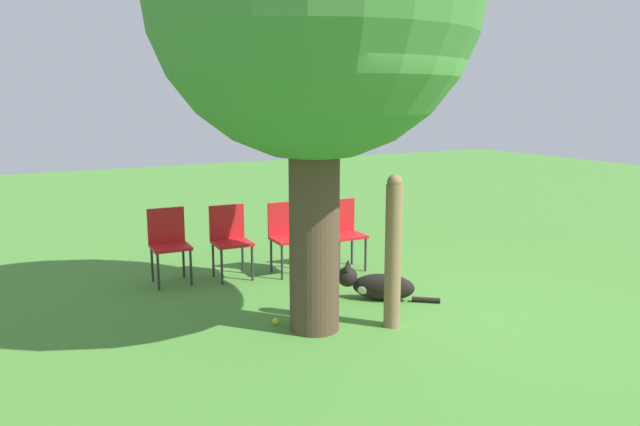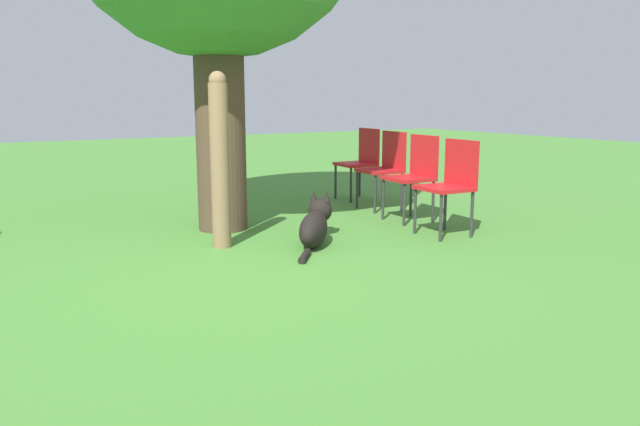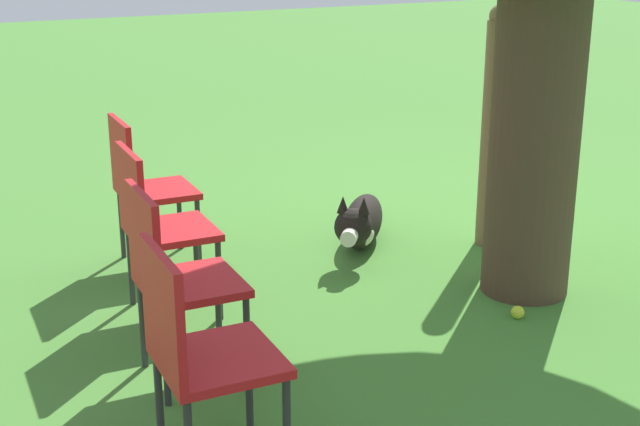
% 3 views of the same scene
% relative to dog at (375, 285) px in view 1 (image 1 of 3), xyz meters
% --- Properties ---
extents(ground_plane, '(30.00, 30.00, 0.00)m').
position_rel_dog_xyz_m(ground_plane, '(-0.75, 0.04, -0.16)').
color(ground_plane, '#478433').
extents(dog, '(0.83, 0.97, 0.43)m').
position_rel_dog_xyz_m(dog, '(0.00, 0.00, 0.00)').
color(dog, black).
rests_on(dog, ground_plane).
extents(fence_post, '(0.16, 0.16, 1.49)m').
position_rel_dog_xyz_m(fence_post, '(-0.76, 0.31, 0.59)').
color(fence_post, '#846647').
rests_on(fence_post, ground_plane).
extents(red_chair_0, '(0.44, 0.46, 0.89)m').
position_rel_dog_xyz_m(red_chair_0, '(1.27, -0.35, 0.35)').
color(red_chair_0, red).
rests_on(red_chair_0, ground_plane).
extents(red_chair_1, '(0.44, 0.46, 0.89)m').
position_rel_dog_xyz_m(red_chair_1, '(1.42, 0.37, 0.35)').
color(red_chair_1, red).
rests_on(red_chair_1, ground_plane).
extents(red_chair_2, '(0.44, 0.46, 0.89)m').
position_rel_dog_xyz_m(red_chair_2, '(1.58, 1.08, 0.35)').
color(red_chair_2, red).
rests_on(red_chair_2, ground_plane).
extents(red_chair_3, '(0.44, 0.46, 0.89)m').
position_rel_dog_xyz_m(red_chair_3, '(1.74, 1.79, 0.35)').
color(red_chair_3, red).
rests_on(red_chair_3, ground_plane).
extents(tennis_ball, '(0.07, 0.07, 0.07)m').
position_rel_dog_xyz_m(tennis_ball, '(-0.18, 1.28, -0.13)').
color(tennis_ball, '#CCE033').
rests_on(tennis_ball, ground_plane).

